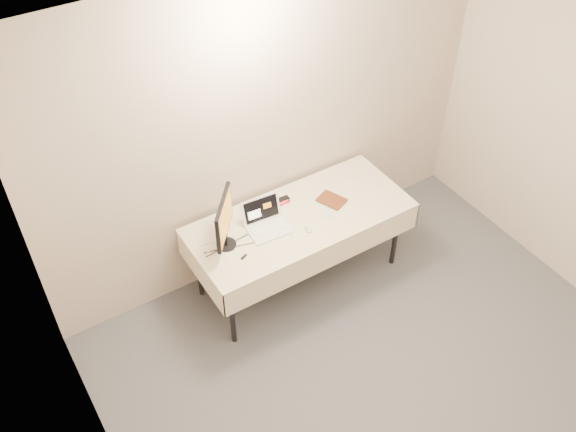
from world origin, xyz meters
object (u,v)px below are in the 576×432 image
table (300,222)px  monitor (224,220)px  laptop (266,221)px  book (327,196)px

table → monitor: size_ratio=4.03×
laptop → book: size_ratio=1.58×
laptop → book: laptop is taller
table → book: bearing=-2.2°
monitor → book: (0.92, -0.04, -0.16)m
monitor → book: 0.93m
table → book: (0.25, -0.01, 0.17)m
table → book: book is taller
monitor → book: bearing=-53.2°
monitor → book: size_ratio=2.09×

